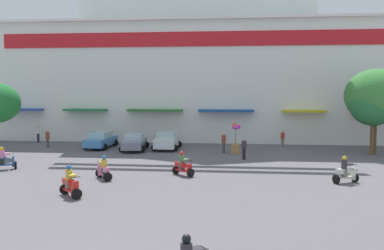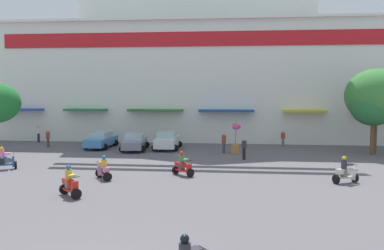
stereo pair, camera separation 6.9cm
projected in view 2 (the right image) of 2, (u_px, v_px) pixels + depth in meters
The scene contains 18 objects.
ground_plane at pixel (162, 182), 24.07m from camera, with size 128.00×128.00×0.00m, color #5F5A5F.
colonial_building at pixel (198, 56), 45.50m from camera, with size 41.41×15.03×20.78m.
plaza_tree_1 at pixel (373, 104), 33.35m from camera, with size 3.80×3.59×5.95m.
plaza_tree_3 at pixel (376, 96), 33.82m from camera, with size 4.94×5.19×6.94m.
parked_car_0 at pixel (101, 140), 37.60m from camera, with size 2.46×4.44×1.49m.
parked_car_1 at pixel (135, 142), 36.17m from camera, with size 2.49×4.35×1.43m.
parked_car_2 at pixel (167, 140), 36.74m from camera, with size 2.37×3.93×1.62m.
scooter_rider_2 at pixel (104, 170), 24.66m from camera, with size 1.31×1.47×1.45m.
scooter_rider_3 at pixel (4, 160), 27.65m from camera, with size 1.56×1.16×1.52m.
scooter_rider_4 at pixel (183, 166), 25.76m from camera, with size 1.46×1.33×1.49m.
scooter_rider_7 at pixel (70, 184), 20.73m from camera, with size 1.45×1.39×1.58m.
scooter_rider_8 at pixel (345, 172), 23.69m from camera, with size 1.54×1.11×1.56m.
pedestrian_0 at pixel (48, 137), 38.00m from camera, with size 0.43×0.43×1.63m.
pedestrian_1 at pixel (38, 133), 41.52m from camera, with size 0.49×0.49×1.70m.
pedestrian_2 at pixel (224, 142), 34.56m from camera, with size 0.47×0.47×1.71m.
pedestrian_3 at pixel (244, 148), 31.47m from camera, with size 0.51×0.51×1.62m.
pedestrian_4 at pixel (283, 138), 38.28m from camera, with size 0.50×0.50×1.51m.
balloon_vendor_cart at pixel (236, 141), 34.55m from camera, with size 0.74×0.94×2.56m.
Camera 2 is at (4.22, -10.37, 5.38)m, focal length 39.12 mm.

